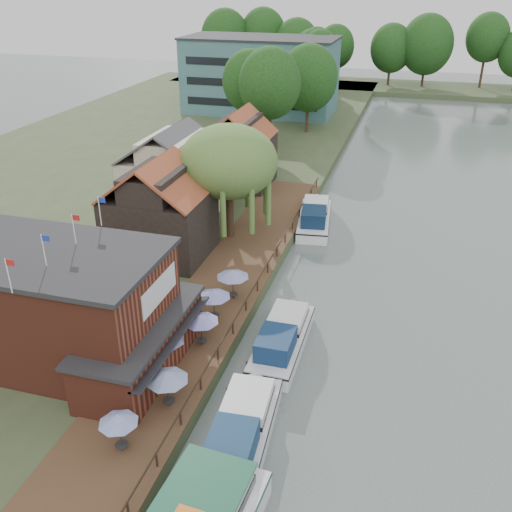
% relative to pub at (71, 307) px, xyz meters
% --- Properties ---
extents(ground, '(260.00, 260.00, 0.00)m').
position_rel_pub_xyz_m(ground, '(14.00, 1.00, -4.65)').
color(ground, '#515E5A').
rests_on(ground, ground).
extents(land_bank, '(50.00, 140.00, 1.00)m').
position_rel_pub_xyz_m(land_bank, '(-16.00, 36.00, -4.15)').
color(land_bank, '#384728').
rests_on(land_bank, ground).
extents(quay_deck, '(6.00, 50.00, 0.10)m').
position_rel_pub_xyz_m(quay_deck, '(6.00, 11.00, -3.60)').
color(quay_deck, '#47301E').
rests_on(quay_deck, land_bank).
extents(quay_rail, '(0.20, 49.00, 1.00)m').
position_rel_pub_xyz_m(quay_rail, '(8.70, 11.50, -3.15)').
color(quay_rail, black).
rests_on(quay_rail, land_bank).
extents(pub, '(20.00, 11.00, 7.30)m').
position_rel_pub_xyz_m(pub, '(0.00, 0.00, 0.00)').
color(pub, maroon).
rests_on(pub, land_bank).
extents(hotel_block, '(25.40, 12.40, 12.30)m').
position_rel_pub_xyz_m(hotel_block, '(-8.00, 71.00, 2.50)').
color(hotel_block, '#38666B').
rests_on(hotel_block, land_bank).
extents(cottage_a, '(8.60, 7.60, 8.50)m').
position_rel_pub_xyz_m(cottage_a, '(-1.00, 15.00, 0.60)').
color(cottage_a, black).
rests_on(cottage_a, land_bank).
extents(cottage_b, '(9.60, 8.60, 8.50)m').
position_rel_pub_xyz_m(cottage_b, '(-4.00, 25.00, 0.60)').
color(cottage_b, beige).
rests_on(cottage_b, land_bank).
extents(cottage_c, '(7.60, 7.60, 8.50)m').
position_rel_pub_xyz_m(cottage_c, '(0.00, 34.00, 0.60)').
color(cottage_c, black).
rests_on(cottage_c, land_bank).
extents(willow, '(8.60, 8.60, 10.43)m').
position_rel_pub_xyz_m(willow, '(3.50, 20.00, 1.56)').
color(willow, '#476B2D').
rests_on(willow, land_bank).
extents(umbrella_0, '(2.05, 2.05, 2.38)m').
position_rel_pub_xyz_m(umbrella_0, '(6.53, -6.53, -2.36)').
color(umbrella_0, '#1B3698').
rests_on(umbrella_0, quay_deck).
extents(umbrella_1, '(2.44, 2.44, 2.38)m').
position_rel_pub_xyz_m(umbrella_1, '(7.47, -2.77, -2.36)').
color(umbrella_1, navy).
rests_on(umbrella_1, quay_deck).
extents(umbrella_2, '(2.38, 2.38, 2.38)m').
position_rel_pub_xyz_m(umbrella_2, '(5.87, 0.56, -2.36)').
color(umbrella_2, navy).
rests_on(umbrella_2, quay_deck).
extents(umbrella_3, '(2.37, 2.37, 2.38)m').
position_rel_pub_xyz_m(umbrella_3, '(7.16, 3.20, -2.36)').
color(umbrella_3, '#1A1C94').
rests_on(umbrella_3, quay_deck).
extents(umbrella_4, '(2.39, 2.39, 2.38)m').
position_rel_pub_xyz_m(umbrella_4, '(6.89, 6.32, -2.36)').
color(umbrella_4, '#1B1D96').
rests_on(umbrella_4, quay_deck).
extents(umbrella_5, '(2.43, 2.43, 2.38)m').
position_rel_pub_xyz_m(umbrella_5, '(7.26, 9.40, -2.36)').
color(umbrella_5, navy).
rests_on(umbrella_5, quay_deck).
extents(cruiser_0, '(4.04, 10.54, 2.52)m').
position_rel_pub_xyz_m(cruiser_0, '(11.91, -3.45, -3.39)').
color(cruiser_0, silver).
rests_on(cruiser_0, ground).
extents(cruiser_1, '(3.29, 9.99, 2.42)m').
position_rel_pub_xyz_m(cruiser_1, '(11.97, 5.63, -3.44)').
color(cruiser_1, silver).
rests_on(cruiser_1, ground).
extents(cruiser_2, '(4.69, 10.75, 2.54)m').
position_rel_pub_xyz_m(cruiser_2, '(10.09, 26.83, -3.38)').
color(cruiser_2, white).
rests_on(cruiser_2, ground).
extents(bank_tree_0, '(7.72, 7.72, 13.95)m').
position_rel_pub_xyz_m(bank_tree_0, '(0.56, 44.81, 3.33)').
color(bank_tree_0, '#143811').
rests_on(bank_tree_0, land_bank).
extents(bank_tree_1, '(7.18, 7.18, 13.02)m').
position_rel_pub_xyz_m(bank_tree_1, '(-3.45, 49.27, 2.86)').
color(bank_tree_1, '#143811').
rests_on(bank_tree_1, land_bank).
extents(bank_tree_2, '(8.49, 8.49, 12.84)m').
position_rel_pub_xyz_m(bank_tree_2, '(2.56, 59.38, 2.77)').
color(bank_tree_2, '#143811').
rests_on(bank_tree_2, land_bank).
extents(bank_tree_3, '(6.04, 6.04, 13.12)m').
position_rel_pub_xyz_m(bank_tree_3, '(0.66, 78.22, 2.91)').
color(bank_tree_3, '#143811').
rests_on(bank_tree_3, land_bank).
extents(bank_tree_4, '(6.74, 6.74, 12.80)m').
position_rel_pub_xyz_m(bank_tree_4, '(-1.40, 86.09, 2.75)').
color(bank_tree_4, '#143811').
rests_on(bank_tree_4, land_bank).
extents(bank_tree_5, '(7.01, 7.01, 11.77)m').
position_rel_pub_xyz_m(bank_tree_5, '(-3.75, 93.21, 2.23)').
color(bank_tree_5, '#143811').
rests_on(bank_tree_5, land_bank).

